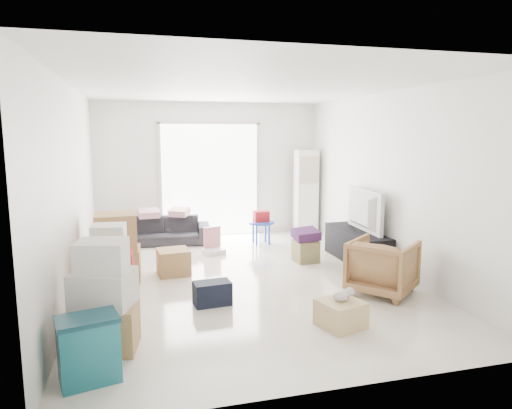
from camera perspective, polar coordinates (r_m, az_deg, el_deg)
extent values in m
cube|color=white|center=(6.71, -1.44, -10.25)|extent=(4.50, 6.00, 0.24)
cube|color=white|center=(6.39, -1.55, 15.55)|extent=(4.50, 6.00, 0.24)
cube|color=white|center=(9.43, -5.89, 4.36)|extent=(4.50, 0.24, 2.70)
cube|color=white|center=(3.46, 10.56, -3.27)|extent=(4.50, 0.24, 2.70)
cube|color=white|center=(6.28, -23.05, 1.53)|extent=(0.24, 6.00, 2.70)
cube|color=white|center=(7.30, 16.95, 2.76)|extent=(0.24, 6.00, 2.70)
cube|color=white|center=(9.31, -5.73, 3.07)|extent=(2.00, 0.01, 2.30)
cube|color=silver|center=(9.20, -11.89, 2.85)|extent=(0.06, 0.04, 2.30)
cube|color=silver|center=(9.51, 0.24, 3.23)|extent=(0.06, 0.04, 2.30)
cube|color=silver|center=(9.26, -5.83, 10.16)|extent=(2.10, 0.04, 0.06)
cube|color=white|center=(9.53, 6.27, 1.52)|extent=(0.45, 0.30, 1.75)
cube|color=black|center=(7.68, 12.50, -5.07)|extent=(0.46, 1.55, 0.52)
imported|color=black|center=(7.60, 12.58, -2.62)|extent=(0.73, 1.20, 0.15)
imported|color=#242429|center=(8.85, -11.51, -2.66)|extent=(1.79, 0.70, 0.68)
cube|color=#C08C94|center=(8.81, -13.31, -0.13)|extent=(0.41, 0.34, 0.12)
cube|color=#C08C94|center=(8.85, -9.58, 0.01)|extent=(0.43, 0.40, 0.12)
imported|color=#A36F48|center=(6.21, 15.56, -7.17)|extent=(1.04, 1.05, 0.79)
cube|color=#175F6A|center=(4.30, -20.08, -18.44)|extent=(0.54, 0.44, 0.26)
cube|color=#175F6A|center=(4.19, -20.27, -15.21)|extent=(0.54, 0.44, 0.26)
cube|color=#0C333D|center=(4.14, -20.39, -13.28)|extent=(0.56, 0.45, 0.04)
cube|color=#AD794E|center=(4.77, -18.29, -14.41)|extent=(0.66, 0.58, 0.44)
cube|color=silver|center=(4.63, -18.52, -9.93)|extent=(0.66, 0.60, 0.34)
cube|color=silver|center=(4.55, -18.72, -6.12)|extent=(0.51, 0.47, 0.29)
cube|color=#AD794E|center=(5.90, -17.60, -10.29)|extent=(0.54, 0.54, 0.36)
cube|color=red|center=(5.82, -17.72, -7.87)|extent=(0.57, 0.41, 0.16)
cube|color=red|center=(5.78, -17.79, -6.43)|extent=(0.53, 0.35, 0.14)
cube|color=silver|center=(5.72, -17.90, -4.09)|extent=(0.41, 0.39, 0.34)
cube|color=#AD794E|center=(6.83, -16.99, -7.18)|extent=(0.67, 0.56, 0.47)
cube|color=#AD794E|center=(6.71, -17.18, -3.19)|extent=(0.59, 0.59, 0.50)
cube|color=#AD794E|center=(6.94, -10.28, -7.08)|extent=(0.49, 0.49, 0.38)
cube|color=black|center=(5.70, -5.49, -10.97)|extent=(0.47, 0.31, 0.29)
cube|color=olive|center=(7.53, 6.22, -5.81)|extent=(0.38, 0.38, 0.35)
cube|color=#462051|center=(7.47, 6.25, -3.97)|extent=(0.39, 0.39, 0.14)
cylinder|color=blue|center=(8.67, 0.65, -2.26)|extent=(0.50, 0.50, 0.04)
cylinder|color=blue|center=(8.86, 1.21, -3.43)|extent=(0.04, 0.04, 0.39)
cylinder|color=blue|center=(8.80, -0.36, -3.52)|extent=(0.04, 0.04, 0.39)
cylinder|color=blue|center=(8.56, 0.06, -3.87)|extent=(0.04, 0.04, 0.39)
cylinder|color=blue|center=(8.63, 1.67, -3.77)|extent=(0.04, 0.04, 0.39)
cube|color=red|center=(8.64, 0.65, -1.48)|extent=(0.28, 0.22, 0.20)
cube|color=silver|center=(8.03, -5.33, -5.87)|extent=(0.41, 0.38, 0.08)
cube|color=pink|center=(8.10, -5.50, -4.08)|extent=(0.32, 0.14, 0.37)
cube|color=tan|center=(5.15, 10.54, -13.27)|extent=(0.53, 0.53, 0.29)
ellipsoid|color=#B2ADA8|center=(5.08, 10.61, -11.22)|extent=(0.20, 0.14, 0.11)
cube|color=red|center=(5.08, 10.61, -11.18)|extent=(0.14, 0.12, 0.03)
sphere|color=#B2ADA8|center=(5.14, 11.63, -10.68)|extent=(0.10, 0.10, 0.10)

